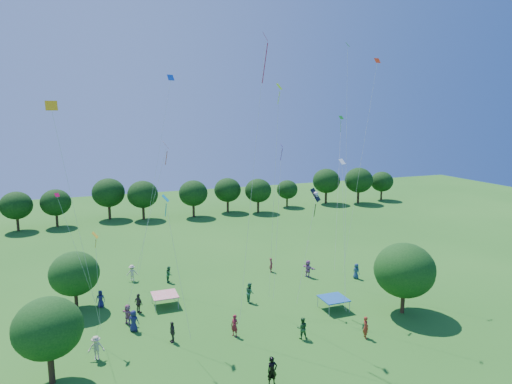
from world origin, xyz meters
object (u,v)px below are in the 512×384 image
(man_in_black, at_px, (272,371))
(near_tree_east, at_px, (405,270))
(tent_red_stripe, at_px, (165,295))
(red_high_kite, at_px, (261,91))
(pirate_kite, at_px, (315,196))
(near_tree_north, at_px, (74,274))
(near_tree_west, at_px, (48,328))
(tent_blue, at_px, (334,298))

(man_in_black, bearing_deg, near_tree_east, 16.31)
(near_tree_east, xyz_separation_m, tent_red_stripe, (-18.90, 8.72, -2.81))
(tent_red_stripe, relative_size, man_in_black, 1.17)
(man_in_black, distance_m, red_high_kite, 19.74)
(near_tree_east, height_order, pirate_kite, pirate_kite)
(near_tree_north, xyz_separation_m, man_in_black, (11.68, -16.46, -2.35))
(near_tree_west, distance_m, tent_red_stripe, 13.03)
(pirate_kite, bearing_deg, tent_red_stripe, 160.75)
(tent_blue, relative_size, man_in_black, 1.17)
(near_tree_west, distance_m, pirate_kite, 22.73)
(near_tree_east, bearing_deg, tent_blue, 153.16)
(tent_red_stripe, relative_size, red_high_kite, 0.10)
(tent_blue, bearing_deg, man_in_black, -138.22)
(tent_red_stripe, distance_m, tent_blue, 14.94)
(near_tree_north, distance_m, pirate_kite, 21.97)
(tent_blue, bearing_deg, pirate_kite, 123.35)
(near_tree_east, xyz_separation_m, man_in_black, (-14.60, -5.70, -2.90))
(tent_blue, relative_size, red_high_kite, 0.10)
(red_high_kite, bearing_deg, near_tree_west, -168.35)
(near_tree_west, bearing_deg, pirate_kite, 12.84)
(man_in_black, xyz_separation_m, pirate_kite, (8.25, 10.03, 9.00))
(near_tree_north, relative_size, pirate_kite, 0.56)
(near_tree_west, xyz_separation_m, tent_red_stripe, (8.78, 9.24, -2.71))
(near_tree_east, bearing_deg, man_in_black, -158.68)
(pirate_kite, bearing_deg, near_tree_north, 162.11)
(tent_red_stripe, xyz_separation_m, tent_blue, (13.66, -6.06, 0.00))
(near_tree_east, xyz_separation_m, pirate_kite, (-6.35, 4.33, 6.10))
(near_tree_east, distance_m, tent_blue, 6.52)
(man_in_black, bearing_deg, tent_red_stripe, 101.62)
(tent_blue, distance_m, man_in_black, 12.54)
(tent_red_stripe, xyz_separation_m, man_in_black, (4.31, -14.42, -0.10))
(man_in_black, relative_size, red_high_kite, 0.09)
(near_tree_north, xyz_separation_m, red_high_kite, (14.17, -8.08, 15.34))
(man_in_black, bearing_deg, near_tree_west, 153.42)
(tent_blue, height_order, man_in_black, man_in_black)
(near_tree_east, distance_m, man_in_black, 15.94)
(tent_red_stripe, height_order, man_in_black, man_in_black)
(pirate_kite, relative_size, red_high_kite, 0.43)
(tent_red_stripe, bearing_deg, near_tree_north, 164.47)
(near_tree_west, distance_m, tent_blue, 22.82)
(tent_red_stripe, height_order, red_high_kite, red_high_kite)
(near_tree_north, bearing_deg, near_tree_east, -22.28)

